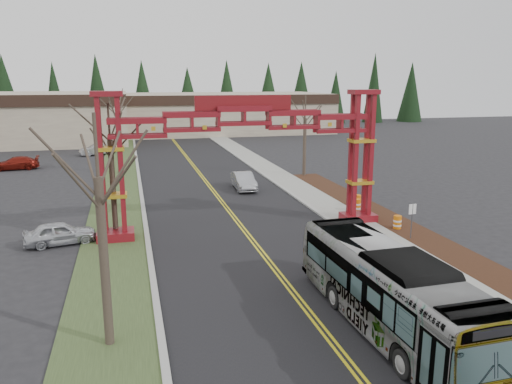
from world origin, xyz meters
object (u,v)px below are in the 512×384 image
object	(u,v)px
gateway_arch	(244,138)
bare_tree_median_mid	(110,141)
parked_car_near_a	(60,233)
street_sign	(412,214)
barrel_south	(397,223)
barrel_mid	(357,206)
silver_sedan	(244,181)
retail_building_east	(221,113)
parked_car_far_a	(97,150)
bare_tree_median_far	(116,115)
parked_car_mid_a	(15,163)
transit_bus	(389,290)
bare_tree_right_far	(305,119)
barrel_north	(357,201)
bare_tree_median_near	(98,179)

from	to	relation	value
gateway_arch	bare_tree_median_mid	world-z (taller)	gateway_arch
parked_car_near_a	street_sign	size ratio (longest dim) A/B	1.80
barrel_south	barrel_mid	bearing A→B (deg)	97.77
silver_sedan	bare_tree_median_mid	bearing A→B (deg)	-132.05
retail_building_east	parked_car_far_a	xyz separation A→B (m)	(-21.00, -25.31, -2.81)
bare_tree_median_far	street_sign	distance (m)	32.37
gateway_arch	parked_car_mid_a	xyz separation A→B (m)	(-18.94, 27.79, -5.28)
transit_bus	bare_tree_median_mid	bearing A→B (deg)	124.28
silver_sedan	barrel_mid	world-z (taller)	silver_sedan
bare_tree_median_mid	bare_tree_right_far	bearing A→B (deg)	41.59
parked_car_near_a	barrel_south	xyz separation A→B (m)	(20.77, -2.38, -0.20)
retail_building_east	barrel_mid	bearing A→B (deg)	-90.98
bare_tree_median_mid	barrel_north	bearing A→B (deg)	9.89
silver_sedan	bare_tree_median_far	bearing A→B (deg)	136.54
bare_tree_median_near	transit_bus	bearing A→B (deg)	-7.79
gateway_arch	parked_car_near_a	xyz separation A→B (m)	(-11.16, 0.00, -5.29)
parked_car_near_a	bare_tree_right_far	distance (m)	27.31
bare_tree_median_far	bare_tree_right_far	xyz separation A→B (m)	(18.00, -6.03, -0.28)
parked_car_near_a	parked_car_far_a	xyz separation A→B (m)	(0.16, 36.64, 0.02)
transit_bus	parked_car_mid_a	size ratio (longest dim) A/B	2.40
transit_bus	parked_car_far_a	distance (m)	52.49
parked_car_far_a	barrel_south	distance (m)	44.13
bare_tree_right_far	barrel_north	size ratio (longest dim) A/B	8.09
barrel_north	bare_tree_median_near	bearing A→B (deg)	-137.38
transit_bus	parked_car_near_a	world-z (taller)	transit_bus
silver_sedan	bare_tree_right_far	xyz separation A→B (m)	(7.27, 4.48, 5.01)
gateway_arch	barrel_south	bearing A→B (deg)	-13.93
parked_car_near_a	barrel_mid	xyz separation A→B (m)	(20.14, 2.22, -0.18)
retail_building_east	street_sign	bearing A→B (deg)	-90.55
parked_car_far_a	parked_car_mid_a	bearing A→B (deg)	-61.06
gateway_arch	street_sign	distance (m)	11.23
street_sign	barrel_south	distance (m)	2.34
retail_building_east	barrel_north	bearing A→B (deg)	-90.33
bare_tree_median_near	street_sign	bearing A→B (deg)	25.35
gateway_arch	retail_building_east	distance (m)	62.80
transit_bus	parked_car_far_a	size ratio (longest dim) A/B	2.70
street_sign	bare_tree_right_far	bearing A→B (deg)	88.25
gateway_arch	bare_tree_right_far	xyz separation A→B (m)	(10.00, 16.51, -0.22)
bare_tree_median_near	parked_car_mid_a	bearing A→B (deg)	105.13
retail_building_east	silver_sedan	distance (m)	50.52
bare_tree_right_far	barrel_mid	distance (m)	15.26
silver_sedan	parked_car_far_a	size ratio (longest dim) A/B	1.07
parked_car_mid_a	bare_tree_median_near	distance (m)	42.25
silver_sedan	parked_car_near_a	bearing A→B (deg)	-138.12
barrel_north	silver_sedan	bearing A→B (deg)	129.52
transit_bus	bare_tree_median_near	bearing A→B (deg)	170.80
retail_building_east	parked_car_far_a	world-z (taller)	retail_building_east
parked_car_far_a	bare_tree_median_mid	xyz separation A→B (m)	(3.00, -36.11, 5.28)
parked_car_mid_a	bare_tree_right_far	distance (m)	31.47
bare_tree_median_mid	street_sign	size ratio (longest dim) A/B	3.64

